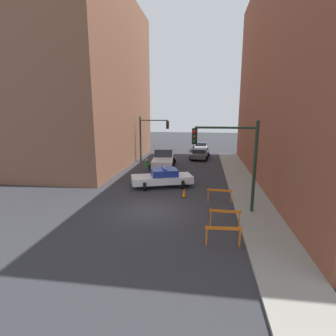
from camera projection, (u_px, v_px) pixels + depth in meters
name	position (u px, v px, depth m)	size (l,w,h in m)	color
ground_plane	(150.00, 211.00, 15.55)	(120.00, 120.00, 0.00)	#2D2D33
sidewalk_right	(259.00, 216.00, 14.69)	(2.40, 44.00, 0.12)	gray
building_corner_left	(69.00, 82.00, 28.85)	(14.00, 20.00, 17.87)	brown
traffic_light_near	(234.00, 153.00, 14.70)	(3.64, 0.35, 5.20)	black
traffic_light_far	(150.00, 133.00, 30.27)	(3.44, 0.35, 5.20)	black
police_car	(162.00, 178.00, 20.52)	(5.05, 3.26, 1.52)	white
white_truck	(163.00, 159.00, 27.44)	(2.98, 5.57, 1.90)	silver
parked_car_near	(200.00, 154.00, 32.44)	(2.54, 4.45, 1.31)	#474C51
parked_car_mid	(200.00, 147.00, 38.91)	(2.41, 4.38, 1.31)	silver
pedestrian_crossing	(147.00, 167.00, 23.57)	(0.43, 0.43, 1.66)	#474C66
barrier_front	(223.00, 233.00, 11.42)	(1.60, 0.27, 0.90)	orange
barrier_mid	(225.00, 215.00, 13.35)	(1.60, 0.21, 0.90)	orange
barrier_back	(220.00, 194.00, 16.87)	(1.60, 0.28, 0.90)	orange
traffic_cone	(184.00, 193.00, 18.04)	(0.36, 0.36, 0.66)	black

